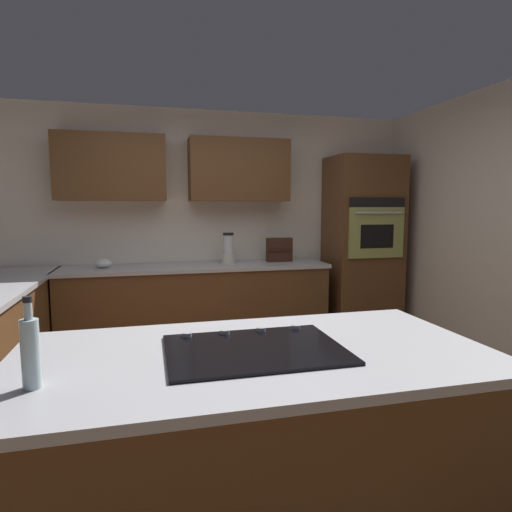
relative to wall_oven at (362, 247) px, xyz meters
name	(u,v)px	position (x,y,z in m)	size (l,w,h in m)	color
ground_plane	(239,420)	(1.85, 1.72, -1.05)	(14.00, 14.00, 0.00)	brown
wall_back	(196,213)	(1.92, -0.33, 0.40)	(6.00, 0.44, 2.60)	silver
wall_left	(502,232)	(-0.60, 1.42, 0.25)	(0.10, 4.00, 2.60)	silver
lower_cabinets_back	(197,308)	(1.95, 0.00, -0.62)	(2.80, 0.60, 0.86)	brown
countertop_back	(197,267)	(1.95, 0.00, -0.17)	(2.84, 0.64, 0.04)	#B2B2B7
island_base	(255,452)	(2.01, 2.82, -0.62)	(1.97, 0.97, 0.86)	brown
island_top	(255,355)	(2.01, 2.82, -0.17)	(2.05, 1.05, 0.04)	#B2B2B7
wall_oven	(362,247)	(0.00, 0.00, 0.00)	(0.80, 0.66, 2.10)	brown
cooktop	(254,349)	(2.01, 2.81, -0.14)	(0.76, 0.56, 0.03)	black
blender	(228,251)	(1.60, -0.04, -0.01)	(0.15, 0.15, 0.34)	beige
mixing_bowl	(104,263)	(2.90, -0.04, -0.11)	(0.17, 0.17, 0.09)	white
spice_rack	(279,250)	(1.00, -0.08, -0.02)	(0.29, 0.11, 0.27)	#381E14
oil_bottle	(30,351)	(2.85, 3.01, -0.02)	(0.06, 0.06, 0.32)	silver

